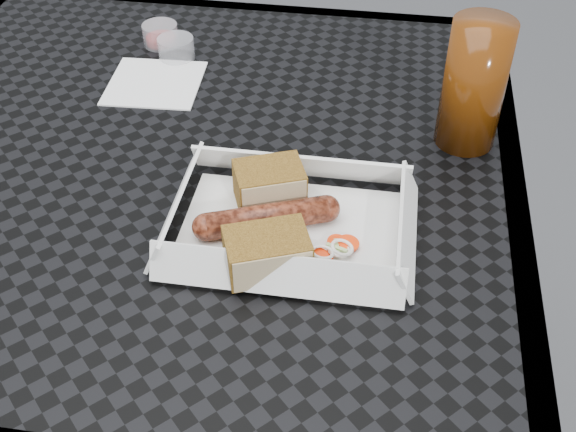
# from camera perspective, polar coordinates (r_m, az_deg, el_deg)

# --- Properties ---
(patio_table) EXTENTS (0.80, 0.80, 0.74)m
(patio_table) POSITION_cam_1_polar(r_m,az_deg,el_deg) (0.90, -8.38, 1.17)
(patio_table) COLOR black
(patio_table) RESTS_ON ground
(food_tray) EXTENTS (0.22, 0.15, 0.00)m
(food_tray) POSITION_cam_1_polar(r_m,az_deg,el_deg) (0.74, 0.12, -1.11)
(food_tray) COLOR white
(food_tray) RESTS_ON patio_table
(bratwurst) EXTENTS (0.14, 0.07, 0.03)m
(bratwurst) POSITION_cam_1_polar(r_m,az_deg,el_deg) (0.73, -1.66, -0.14)
(bratwurst) COLOR brown
(bratwurst) RESTS_ON food_tray
(bread_near) EXTENTS (0.08, 0.07, 0.04)m
(bread_near) POSITION_cam_1_polar(r_m,az_deg,el_deg) (0.76, -1.48, 2.46)
(bread_near) COLOR brown
(bread_near) RESTS_ON food_tray
(bread_far) EXTENTS (0.09, 0.08, 0.04)m
(bread_far) POSITION_cam_1_polar(r_m,az_deg,el_deg) (0.68, -1.67, -2.91)
(bread_far) COLOR brown
(bread_far) RESTS_ON food_tray
(veg_garnish) EXTENTS (0.03, 0.03, 0.00)m
(veg_garnish) POSITION_cam_1_polar(r_m,az_deg,el_deg) (0.71, 3.52, -2.98)
(veg_garnish) COLOR #FE380B
(veg_garnish) RESTS_ON food_tray
(napkin) EXTENTS (0.13, 0.13, 0.00)m
(napkin) POSITION_cam_1_polar(r_m,az_deg,el_deg) (0.99, -10.48, 10.30)
(napkin) COLOR white
(napkin) RESTS_ON patio_table
(condiment_cup_sauce) EXTENTS (0.05, 0.05, 0.03)m
(condiment_cup_sauce) POSITION_cam_1_polar(r_m,az_deg,el_deg) (1.08, -10.05, 13.94)
(condiment_cup_sauce) COLOR maroon
(condiment_cup_sauce) RESTS_ON patio_table
(condiment_cup_empty) EXTENTS (0.05, 0.05, 0.03)m
(condiment_cup_empty) POSITION_cam_1_polar(r_m,az_deg,el_deg) (1.04, -8.83, 12.96)
(condiment_cup_empty) COLOR silver
(condiment_cup_empty) RESTS_ON patio_table
(drink_glass) EXTENTS (0.07, 0.07, 0.15)m
(drink_glass) POSITION_cam_1_polar(r_m,az_deg,el_deg) (0.85, 14.48, 10.01)
(drink_glass) COLOR #4F2306
(drink_glass) RESTS_ON patio_table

